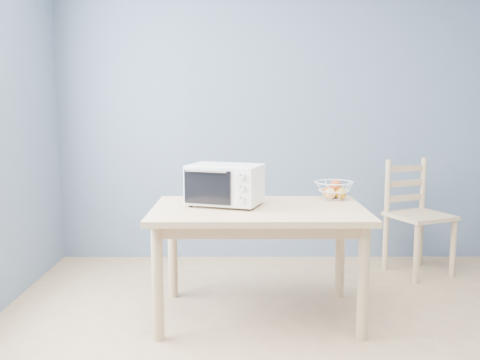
{
  "coord_description": "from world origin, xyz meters",
  "views": [
    {
      "loc": [
        -0.35,
        -2.65,
        1.42
      ],
      "look_at": [
        -0.34,
        0.84,
        0.93
      ],
      "focal_mm": 40.0,
      "sensor_mm": 36.0,
      "label": 1
    }
  ],
  "objects_px": {
    "toaster_oven": "(222,184)",
    "dining_chair": "(416,217)",
    "fruit_basket": "(334,190)",
    "dining_table": "(258,222)"
  },
  "relations": [
    {
      "from": "dining_table",
      "to": "fruit_basket",
      "type": "relative_size",
      "value": 3.94
    },
    {
      "from": "toaster_oven",
      "to": "dining_chair",
      "type": "distance_m",
      "value": 1.9
    },
    {
      "from": "toaster_oven",
      "to": "dining_chair",
      "type": "relative_size",
      "value": 0.57
    },
    {
      "from": "fruit_basket",
      "to": "dining_chair",
      "type": "xyz_separation_m",
      "value": [
        0.83,
        0.67,
        -0.34
      ]
    },
    {
      "from": "dining_chair",
      "to": "fruit_basket",
      "type": "bearing_deg",
      "value": -164.06
    },
    {
      "from": "toaster_oven",
      "to": "dining_chair",
      "type": "bearing_deg",
      "value": 48.03
    },
    {
      "from": "toaster_oven",
      "to": "fruit_basket",
      "type": "distance_m",
      "value": 0.83
    },
    {
      "from": "dining_table",
      "to": "dining_chair",
      "type": "distance_m",
      "value": 1.69
    },
    {
      "from": "dining_table",
      "to": "fruit_basket",
      "type": "distance_m",
      "value": 0.65
    },
    {
      "from": "fruit_basket",
      "to": "toaster_oven",
      "type": "bearing_deg",
      "value": -163.96
    }
  ]
}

